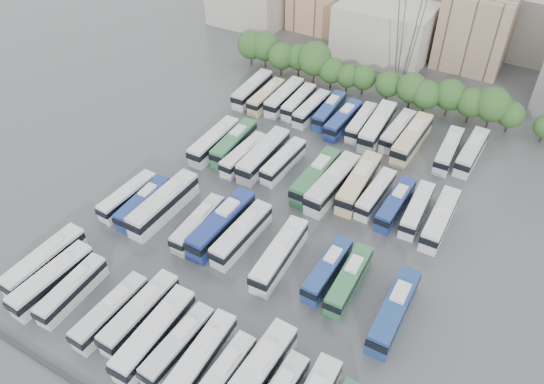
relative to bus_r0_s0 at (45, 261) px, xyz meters
The scene contains 48 objects.
ground 31.50m from the bus_r0_s0, 46.64° to the left, with size 220.00×220.00×0.00m, color #424447.
tree_line 67.83m from the bus_r0_s0, 73.50° to the left, with size 65.47×7.51×8.92m.
city_buildings 95.95m from the bus_r0_s0, 81.52° to the left, with size 102.00×35.00×20.00m.
bus_r0_s0 is the anchor object (origin of this frame).
bus_r0_s1 3.68m from the bus_r0_s0, 27.59° to the right, with size 3.15×12.25×3.81m.
bus_r0_s2 6.73m from the bus_r0_s0, 13.08° to the right, with size 2.77×10.92×3.40m.
bus_r0_s4 13.34m from the bus_r0_s0, ahead, with size 2.75×11.37×3.55m.
bus_r0_s5 16.56m from the bus_r0_s0, ahead, with size 2.80×12.17×3.81m.
bus_r0_s6 20.17m from the bus_r0_s0, ahead, with size 3.05×12.91×4.04m.
bus_r0_s7 23.30m from the bus_r0_s0, ahead, with size 2.82×11.20×3.49m.
bus_r0_s8 26.62m from the bus_r0_s0, ahead, with size 3.11×12.17×3.79m.
bus_r0_s9 29.94m from the bus_r0_s0, ahead, with size 2.53×10.91×3.41m.
bus_r0_s10 33.13m from the bus_r0_s0, ahead, with size 3.38×13.74×4.28m.
bus_r1_s0 15.89m from the bus_r0_s0, 88.80° to the left, with size 2.83×10.91×3.39m.
bus_r1_s1 16.21m from the bus_r0_s0, 77.76° to the left, with size 2.83×11.06×3.44m.
bus_r1_s2 18.12m from the bus_r0_s0, 68.76° to the left, with size 3.15×13.66×4.27m.
bus_r1_s4 21.06m from the bus_r0_s0, 50.75° to the left, with size 2.83×11.15×3.47m.
bus_r1_s5 24.18m from the bus_r0_s0, 47.10° to the left, with size 3.32×13.55×4.23m.
bus_r1_s6 26.58m from the bus_r0_s0, 41.35° to the left, with size 3.05×12.29×3.83m.
bus_r1_s8 31.39m from the bus_r0_s0, 32.20° to the left, with size 3.40×12.90×4.01m.
bus_r1_s10 37.70m from the bus_r0_s0, 28.28° to the left, with size 2.57×11.01×3.44m.
bus_r1_s11 40.42m from the bus_r0_s0, 25.81° to the left, with size 2.81×11.38×3.55m.
bus_r1_s13 45.95m from the bus_r0_s0, 20.07° to the left, with size 2.93×12.65×3.96m.
bus_r2_s1 34.47m from the bus_r0_s0, 83.94° to the left, with size 2.88×12.50×3.91m.
bus_r2_s2 36.36m from the bus_r0_s0, 79.24° to the left, with size 3.16×12.12×3.77m.
bus_r2_s3 35.26m from the bus_r0_s0, 73.47° to the left, with size 2.90×11.15×3.47m.
bus_r2_s4 37.39m from the bus_r0_s0, 69.36° to the left, with size 2.97×13.33×4.18m.
bus_r2_s5 39.28m from the bus_r0_s0, 64.90° to the left, with size 2.83×11.22×3.50m.
bus_r2_s7 41.44m from the bus_r0_s0, 55.82° to the left, with size 2.90×13.01×4.08m.
bus_r2_s8 43.01m from the bus_r0_s0, 52.21° to the left, with size 3.67×13.75×4.27m.
bus_r2_s9 46.93m from the bus_r0_s0, 50.51° to the left, with size 3.41×13.44×4.19m.
bus_r2_s10 48.42m from the bus_r0_s0, 47.05° to the left, with size 2.76×10.95×3.41m.
bus_r2_s11 50.32m from the bus_r0_s0, 43.59° to the left, with size 2.70×11.12×3.47m.
bus_r2_s12 53.00m from the bus_r0_s0, 41.55° to the left, with size 2.87×11.13×3.46m.
bus_r2_s13 55.43m from the bus_r0_s0, 38.69° to the left, with size 2.83×12.26×3.84m.
bus_r3_s0 52.90m from the bus_r0_s0, 90.09° to the left, with size 3.19×12.43×3.87m.
bus_r3_s1 52.35m from the bus_r0_s0, 86.12° to the left, with size 2.58×11.22×3.51m.
bus_r3_s2 54.04m from the bus_r0_s0, 82.76° to the left, with size 2.81×12.12×3.79m.
bus_r3_s3 54.65m from the bus_r0_s0, 79.54° to the left, with size 2.67×10.96×3.42m.
bus_r3_s4 54.31m from the bus_r0_s0, 75.92° to the left, with size 2.73×11.09×3.46m.
bus_r3_s5 56.14m from the bus_r0_s0, 72.92° to the left, with size 2.99×11.33×3.52m.
bus_r3_s6 55.72m from the bus_r0_s0, 68.92° to the left, with size 2.83×11.60×3.62m.
bus_r3_s7 57.86m from the bus_r0_s0, 66.34° to the left, with size 2.83×10.96×3.41m.
bus_r3_s8 58.98m from the bus_r0_s0, 63.37° to the left, with size 3.61×13.60×4.23m.
bus_r3_s9 61.46m from the bus_r0_s0, 60.79° to the left, with size 2.92×11.57×3.60m.
bus_r3_s10 61.61m from the bus_r0_s0, 57.50° to the left, with size 3.31×13.57×4.23m.
bus_r3_s12 65.51m from the bus_r0_s0, 52.89° to the left, with size 2.98×11.62×3.62m.
bus_r3_s13 68.80m from the bus_r0_s0, 51.27° to the left, with size 2.97×12.04×3.75m.
Camera 1 is at (28.58, -48.93, 54.80)m, focal length 35.00 mm.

